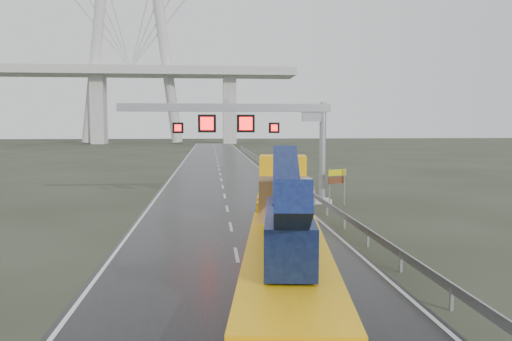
{
  "coord_description": "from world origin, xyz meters",
  "views": [
    {
      "loc": [
        -1.08,
        -16.97,
        5.55
      ],
      "look_at": [
        1.3,
        9.02,
        3.2
      ],
      "focal_mm": 35.0,
      "sensor_mm": 36.0,
      "label": 1
    }
  ],
  "objects": [
    {
      "name": "ground",
      "position": [
        0.0,
        0.0,
        0.0
      ],
      "size": [
        400.0,
        400.0,
        0.0
      ],
      "primitive_type": "plane",
      "color": "#282C1F",
      "rests_on": "ground"
    },
    {
      "name": "exit_sign_pair",
      "position": [
        7.72,
        16.97,
        1.79
      ],
      "size": [
        1.4,
        0.64,
        2.56
      ],
      "rotation": [
        0.0,
        0.0,
        0.4
      ],
      "color": "#97999F",
      "rests_on": "ground"
    },
    {
      "name": "road",
      "position": [
        0.0,
        40.0,
        0.01
      ],
      "size": [
        11.0,
        200.0,
        0.02
      ],
      "primitive_type": "cube",
      "color": "black",
      "rests_on": "ground"
    },
    {
      "name": "striped_barrier",
      "position": [
        6.0,
        18.02,
        0.58
      ],
      "size": [
        0.71,
        0.42,
        1.17
      ],
      "primitive_type": "cube",
      "rotation": [
        0.0,
        0.0,
        0.06
      ],
      "color": "red",
      "rests_on": "ground"
    },
    {
      "name": "sign_gantry",
      "position": [
        2.1,
        17.99,
        5.61
      ],
      "size": [
        14.9,
        1.2,
        7.42
      ],
      "color": "#B1B1AC",
      "rests_on": "ground"
    },
    {
      "name": "guardrail",
      "position": [
        6.1,
        30.0,
        0.7
      ],
      "size": [
        0.2,
        140.0,
        1.4
      ],
      "primitive_type": null,
      "color": "gray",
      "rests_on": "ground"
    },
    {
      "name": "heavy_haul_truck",
      "position": [
        2.11,
        4.06,
        1.81
      ],
      "size": [
        5.37,
        20.05,
        4.67
      ],
      "rotation": [
        0.0,
        0.0,
        -0.13
      ],
      "color": "#FFB40E",
      "rests_on": "ground"
    }
  ]
}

